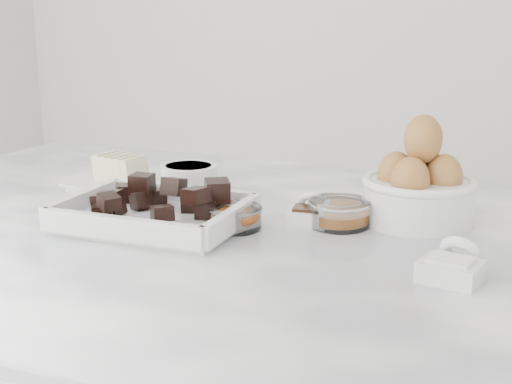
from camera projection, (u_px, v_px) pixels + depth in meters
marble_slab at (233, 241)px, 0.92m from camera, size 1.20×0.80×0.04m
chocolate_dish at (154, 207)px, 0.91m from camera, size 0.24×0.18×0.06m
butter_plate at (118, 177)px, 1.09m from camera, size 0.16×0.16×0.05m
sugar_ramekin at (189, 180)px, 1.04m from camera, size 0.08×0.08×0.05m
egg_bowl at (419, 188)px, 0.92m from camera, size 0.15×0.15×0.14m
honey_bowl at (339, 212)px, 0.91m from camera, size 0.08×0.08×0.04m
zest_bowl at (235, 216)px, 0.90m from camera, size 0.07×0.07×0.03m
vanilla_spoon at (309, 213)px, 0.93m from camera, size 0.06×0.07×0.04m
salt_spoon at (453, 265)px, 0.73m from camera, size 0.07×0.08×0.05m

